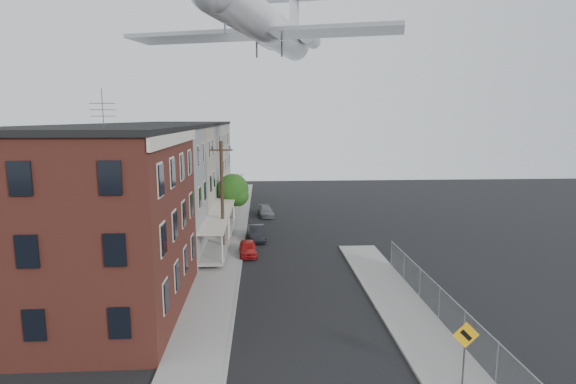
# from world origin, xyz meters

# --- Properties ---
(ground) EXTENTS (120.00, 120.00, 0.00)m
(ground) POSITION_xyz_m (0.00, 0.00, 0.00)
(ground) COLOR black
(ground) RESTS_ON ground
(sidewalk_left) EXTENTS (3.00, 62.00, 0.12)m
(sidewalk_left) POSITION_xyz_m (-5.50, 24.00, 0.06)
(sidewalk_left) COLOR gray
(sidewalk_left) RESTS_ON ground
(sidewalk_right) EXTENTS (3.00, 26.00, 0.12)m
(sidewalk_right) POSITION_xyz_m (5.50, 6.00, 0.06)
(sidewalk_right) COLOR gray
(sidewalk_right) RESTS_ON ground
(curb_left) EXTENTS (0.15, 62.00, 0.14)m
(curb_left) POSITION_xyz_m (-4.05, 24.00, 0.07)
(curb_left) COLOR gray
(curb_left) RESTS_ON ground
(curb_right) EXTENTS (0.15, 26.00, 0.14)m
(curb_right) POSITION_xyz_m (4.05, 6.00, 0.07)
(curb_right) COLOR gray
(curb_right) RESTS_ON ground
(corner_building) EXTENTS (10.31, 12.30, 12.15)m
(corner_building) POSITION_xyz_m (-12.00, 7.00, 5.16)
(corner_building) COLOR #331410
(corner_building) RESTS_ON ground
(row_house_a) EXTENTS (11.98, 7.00, 10.30)m
(row_house_a) POSITION_xyz_m (-11.96, 16.50, 5.13)
(row_house_a) COLOR slate
(row_house_a) RESTS_ON ground
(row_house_b) EXTENTS (11.98, 7.00, 10.30)m
(row_house_b) POSITION_xyz_m (-11.96, 23.50, 5.13)
(row_house_b) COLOR gray
(row_house_b) RESTS_ON ground
(row_house_c) EXTENTS (11.98, 7.00, 10.30)m
(row_house_c) POSITION_xyz_m (-11.96, 30.50, 5.13)
(row_house_c) COLOR slate
(row_house_c) RESTS_ON ground
(row_house_d) EXTENTS (11.98, 7.00, 10.30)m
(row_house_d) POSITION_xyz_m (-11.96, 37.50, 5.13)
(row_house_d) COLOR gray
(row_house_d) RESTS_ON ground
(row_house_e) EXTENTS (11.98, 7.00, 10.30)m
(row_house_e) POSITION_xyz_m (-11.96, 44.50, 5.13)
(row_house_e) COLOR slate
(row_house_e) RESTS_ON ground
(chainlink_fence) EXTENTS (0.06, 18.06, 1.90)m
(chainlink_fence) POSITION_xyz_m (7.00, 5.00, 1.00)
(chainlink_fence) COLOR gray
(chainlink_fence) RESTS_ON ground
(warning_sign) EXTENTS (1.10, 0.11, 2.80)m
(warning_sign) POSITION_xyz_m (5.60, -1.03, 1.88)
(warning_sign) COLOR #515156
(warning_sign) RESTS_ON ground
(utility_pole) EXTENTS (1.80, 0.26, 9.00)m
(utility_pole) POSITION_xyz_m (-5.60, 18.00, 4.67)
(utility_pole) COLOR black
(utility_pole) RESTS_ON ground
(street_tree) EXTENTS (3.22, 3.20, 5.20)m
(street_tree) POSITION_xyz_m (-5.27, 27.92, 3.45)
(street_tree) COLOR black
(street_tree) RESTS_ON ground
(car_near) EXTENTS (1.59, 3.48, 1.16)m
(car_near) POSITION_xyz_m (-3.60, 17.25, 0.58)
(car_near) COLOR #B41717
(car_near) RESTS_ON ground
(car_mid) EXTENTS (1.76, 4.00, 1.28)m
(car_mid) POSITION_xyz_m (-2.94, 21.75, 0.64)
(car_mid) COLOR black
(car_mid) RESTS_ON ground
(car_far) EXTENTS (1.97, 3.93, 1.10)m
(car_far) POSITION_xyz_m (-2.05, 31.59, 0.55)
(car_far) COLOR slate
(car_far) RESTS_ON ground
(airplane) EXTENTS (21.41, 24.49, 7.08)m
(airplane) POSITION_xyz_m (-1.85, 20.35, 18.01)
(airplane) COLOR silver
(airplane) RESTS_ON ground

